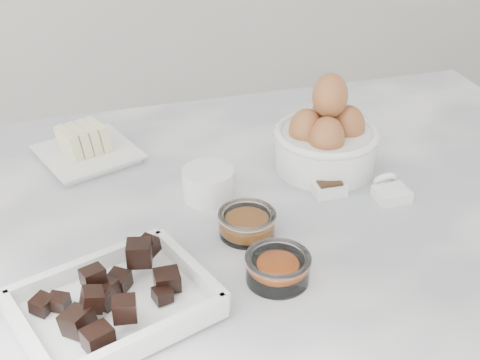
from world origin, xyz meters
name	(u,v)px	position (x,y,z in m)	size (l,w,h in m)	color
marble_slab	(232,228)	(0.00, 0.00, 0.92)	(1.20, 0.80, 0.04)	silver
chocolate_dish	(114,300)	(-0.18, -0.16, 0.96)	(0.26, 0.23, 0.06)	white
butter_plate	(86,147)	(-0.18, 0.23, 0.96)	(0.18, 0.18, 0.06)	white
sugar_ramekin	(208,182)	(-0.02, 0.06, 0.96)	(0.08, 0.08, 0.05)	white
egg_bowl	(326,138)	(0.18, 0.10, 0.99)	(0.16, 0.16, 0.16)	white
honey_bowl	(247,223)	(0.01, -0.04, 0.96)	(0.08, 0.08, 0.03)	white
zest_bowl	(278,267)	(0.02, -0.15, 0.96)	(0.08, 0.08, 0.04)	white
vanilla_spoon	(327,184)	(0.15, 0.03, 0.95)	(0.05, 0.06, 0.04)	white
salt_spoon	(390,190)	(0.24, -0.02, 0.95)	(0.05, 0.06, 0.04)	white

